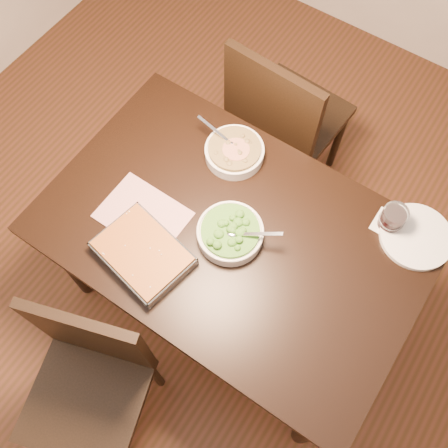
% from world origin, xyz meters
% --- Properties ---
extents(ground, '(4.00, 4.00, 0.00)m').
position_xyz_m(ground, '(0.00, 0.00, 0.00)').
color(ground, '#402612').
rests_on(ground, ground).
extents(room, '(4.04, 4.04, 2.72)m').
position_xyz_m(room, '(0.00, 0.00, 1.71)').
color(room, beige).
rests_on(room, ground).
extents(table, '(1.40, 0.90, 0.75)m').
position_xyz_m(table, '(0.00, 0.00, 0.65)').
color(table, black).
rests_on(table, ground).
extents(magazine_a, '(0.32, 0.23, 0.01)m').
position_xyz_m(magazine_a, '(-0.31, -0.13, 0.75)').
color(magazine_a, '#9F2D3F').
rests_on(magazine_a, table).
extents(coaster, '(0.11, 0.11, 0.00)m').
position_xyz_m(coaster, '(0.46, 0.35, 0.75)').
color(coaster, white).
rests_on(coaster, table).
extents(stew_bowl, '(0.26, 0.23, 0.09)m').
position_xyz_m(stew_bowl, '(-0.18, 0.28, 0.78)').
color(stew_bowl, white).
rests_on(stew_bowl, table).
extents(broccoli_bowl, '(0.26, 0.24, 0.09)m').
position_xyz_m(broccoli_bowl, '(0.00, -0.02, 0.78)').
color(broccoli_bowl, white).
rests_on(broccoli_bowl, table).
extents(baking_dish, '(0.36, 0.29, 0.06)m').
position_xyz_m(baking_dish, '(-0.21, -0.26, 0.78)').
color(baking_dish, silver).
rests_on(baking_dish, table).
extents(wine_tumbler, '(0.09, 0.09, 0.10)m').
position_xyz_m(wine_tumbler, '(0.46, 0.35, 0.81)').
color(wine_tumbler, black).
rests_on(wine_tumbler, coaster).
extents(dinner_plate, '(0.27, 0.27, 0.02)m').
position_xyz_m(dinner_plate, '(0.57, 0.36, 0.76)').
color(dinner_plate, white).
rests_on(dinner_plate, table).
extents(chair_near, '(0.53, 0.53, 0.90)m').
position_xyz_m(chair_near, '(-0.17, -0.69, 0.50)').
color(chair_near, black).
rests_on(chair_near, ground).
extents(chair_far, '(0.49, 0.49, 0.98)m').
position_xyz_m(chair_far, '(-0.18, 0.69, 0.55)').
color(chair_far, black).
rests_on(chair_far, ground).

